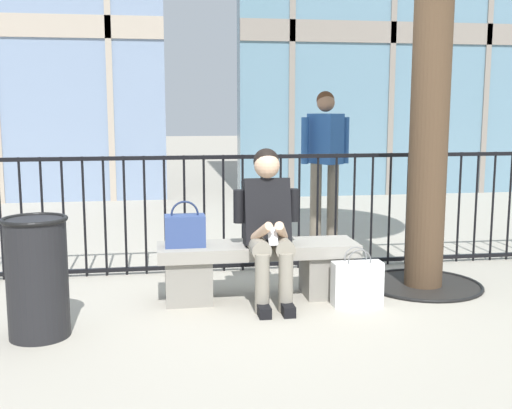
{
  "coord_description": "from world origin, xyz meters",
  "views": [
    {
      "loc": [
        -0.79,
        -4.87,
        1.52
      ],
      "look_at": [
        0.0,
        0.1,
        0.75
      ],
      "focal_mm": 44.23,
      "sensor_mm": 36.0,
      "label": 1
    }
  ],
  "objects_px": {
    "seated_person_with_phone": "(268,221)",
    "trash_can": "(37,276)",
    "bystander_at_railing": "(325,155)",
    "shopping_bag": "(357,283)",
    "handbag_on_bench": "(185,230)",
    "stone_bench": "(258,265)"
  },
  "relations": [
    {
      "from": "trash_can",
      "to": "shopping_bag",
      "type": "bearing_deg",
      "value": 7.86
    },
    {
      "from": "stone_bench",
      "to": "shopping_bag",
      "type": "bearing_deg",
      "value": -23.15
    },
    {
      "from": "shopping_bag",
      "to": "trash_can",
      "type": "relative_size",
      "value": 0.56
    },
    {
      "from": "bystander_at_railing",
      "to": "trash_can",
      "type": "bearing_deg",
      "value": -135.11
    },
    {
      "from": "stone_bench",
      "to": "trash_can",
      "type": "bearing_deg",
      "value": -158.3
    },
    {
      "from": "handbag_on_bench",
      "to": "stone_bench",
      "type": "bearing_deg",
      "value": 0.99
    },
    {
      "from": "stone_bench",
      "to": "shopping_bag",
      "type": "relative_size",
      "value": 3.5
    },
    {
      "from": "stone_bench",
      "to": "shopping_bag",
      "type": "distance_m",
      "value": 0.8
    },
    {
      "from": "bystander_at_railing",
      "to": "trash_can",
      "type": "distance_m",
      "value": 3.84
    },
    {
      "from": "shopping_bag",
      "to": "bystander_at_railing",
      "type": "height_order",
      "value": "bystander_at_railing"
    },
    {
      "from": "handbag_on_bench",
      "to": "shopping_bag",
      "type": "bearing_deg",
      "value": -12.99
    },
    {
      "from": "stone_bench",
      "to": "handbag_on_bench",
      "type": "bearing_deg",
      "value": -179.01
    },
    {
      "from": "seated_person_with_phone",
      "to": "trash_can",
      "type": "distance_m",
      "value": 1.74
    },
    {
      "from": "handbag_on_bench",
      "to": "bystander_at_railing",
      "type": "bearing_deg",
      "value": 50.76
    },
    {
      "from": "seated_person_with_phone",
      "to": "bystander_at_railing",
      "type": "relative_size",
      "value": 0.71
    },
    {
      "from": "handbag_on_bench",
      "to": "trash_can",
      "type": "height_order",
      "value": "trash_can"
    },
    {
      "from": "handbag_on_bench",
      "to": "shopping_bag",
      "type": "xyz_separation_m",
      "value": [
        1.31,
        -0.3,
        -0.4
      ]
    },
    {
      "from": "handbag_on_bench",
      "to": "trash_can",
      "type": "relative_size",
      "value": 0.44
    },
    {
      "from": "handbag_on_bench",
      "to": "bystander_at_railing",
      "type": "relative_size",
      "value": 0.21
    },
    {
      "from": "bystander_at_railing",
      "to": "seated_person_with_phone",
      "type": "bearing_deg",
      "value": -115.54
    },
    {
      "from": "seated_person_with_phone",
      "to": "trash_can",
      "type": "bearing_deg",
      "value": -163.02
    },
    {
      "from": "shopping_bag",
      "to": "trash_can",
      "type": "xyz_separation_m",
      "value": [
        -2.32,
        -0.32,
        0.24
      ]
    }
  ]
}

